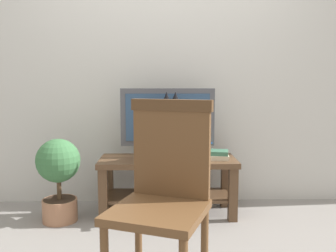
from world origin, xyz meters
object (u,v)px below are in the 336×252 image
(wooden_chair, at_px, (164,186))
(tv_stand, at_px, (168,175))
(media_box, at_px, (171,156))
(potted_plant, at_px, (59,174))
(cat, at_px, (171,130))
(tv, at_px, (168,121))
(book_stack, at_px, (217,155))

(wooden_chair, bearing_deg, tv_stand, 87.60)
(media_box, height_order, potted_plant, potted_plant)
(tv_stand, distance_m, cat, 0.41)
(tv, height_order, book_stack, tv)
(media_box, bearing_deg, tv_stand, 103.67)
(book_stack, bearing_deg, tv_stand, 175.23)
(tv, bearing_deg, book_stack, -14.67)
(tv_stand, bearing_deg, tv, 89.98)
(wooden_chair, height_order, book_stack, wooden_chair)
(tv_stand, relative_size, cat, 2.35)
(potted_plant, bearing_deg, book_stack, 4.58)
(tv, bearing_deg, potted_plant, -166.46)
(cat, distance_m, potted_plant, 0.95)
(media_box, bearing_deg, cat, -86.35)
(media_box, height_order, book_stack, media_box)
(tv, distance_m, potted_plant, 0.97)
(book_stack, bearing_deg, tv, 165.33)
(tv, bearing_deg, media_box, -82.52)
(tv_stand, relative_size, tv, 1.44)
(tv, bearing_deg, wooden_chair, -92.26)
(wooden_chair, bearing_deg, potted_plant, 128.21)
(tv, xyz_separation_m, media_box, (0.02, -0.16, -0.27))
(media_box, bearing_deg, tv, 97.48)
(media_box, relative_size, cat, 0.91)
(tv_stand, xyz_separation_m, media_box, (0.02, -0.09, 0.18))
(book_stack, bearing_deg, media_box, -172.42)
(tv, height_order, cat, tv)
(tv, xyz_separation_m, book_stack, (0.41, -0.11, -0.27))
(tv, relative_size, cat, 1.63)
(tv_stand, height_order, media_box, media_box)
(cat, bearing_deg, book_stack, 9.96)
(media_box, distance_m, cat, 0.22)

